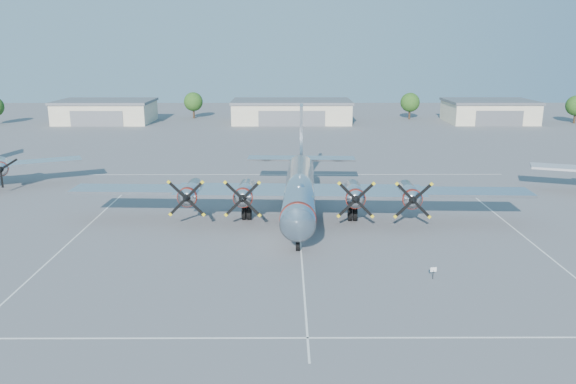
{
  "coord_description": "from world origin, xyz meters",
  "views": [
    {
      "loc": [
        -1.39,
        -54.4,
        18.17
      ],
      "look_at": [
        -1.16,
        2.77,
        3.2
      ],
      "focal_mm": 35.0,
      "sensor_mm": 36.0,
      "label": 1
    }
  ],
  "objects_px": {
    "tree_east": "(410,102)",
    "info_placard": "(433,271)",
    "tree_west": "(193,102)",
    "hangar_west": "(106,111)",
    "hangar_east": "(489,111)",
    "tree_far_east": "(576,106)",
    "hangar_center": "(291,111)",
    "main_bomber_b29": "(300,214)"
  },
  "relations": [
    {
      "from": "hangar_center",
      "to": "tree_west",
      "type": "bearing_deg",
      "value": 162.18
    },
    {
      "from": "hangar_east",
      "to": "tree_west",
      "type": "xyz_separation_m",
      "value": [
        -73.0,
        8.04,
        1.51
      ]
    },
    {
      "from": "hangar_west",
      "to": "hangar_center",
      "type": "distance_m",
      "value": 45.0
    },
    {
      "from": "tree_east",
      "to": "tree_far_east",
      "type": "relative_size",
      "value": 1.0
    },
    {
      "from": "hangar_center",
      "to": "tree_east",
      "type": "relative_size",
      "value": 4.31
    },
    {
      "from": "hangar_west",
      "to": "tree_west",
      "type": "distance_m",
      "value": 21.61
    },
    {
      "from": "main_bomber_b29",
      "to": "tree_far_east",
      "type": "bearing_deg",
      "value": 49.99
    },
    {
      "from": "tree_far_east",
      "to": "info_placard",
      "type": "height_order",
      "value": "tree_far_east"
    },
    {
      "from": "hangar_east",
      "to": "tree_far_east",
      "type": "xyz_separation_m",
      "value": [
        20.0,
        -1.96,
        1.51
      ]
    },
    {
      "from": "hangar_center",
      "to": "main_bomber_b29",
      "type": "xyz_separation_m",
      "value": [
        0.14,
        -76.82,
        -2.71
      ]
    },
    {
      "from": "hangar_center",
      "to": "hangar_east",
      "type": "xyz_separation_m",
      "value": [
        48.0,
        0.0,
        0.0
      ]
    },
    {
      "from": "tree_far_east",
      "to": "info_placard",
      "type": "xyz_separation_m",
      "value": [
        -57.58,
        -92.65,
        -3.52
      ]
    },
    {
      "from": "info_placard",
      "to": "tree_far_east",
      "type": "bearing_deg",
      "value": 48.61
    },
    {
      "from": "hangar_east",
      "to": "tree_far_east",
      "type": "relative_size",
      "value": 3.1
    },
    {
      "from": "tree_east",
      "to": "info_placard",
      "type": "bearing_deg",
      "value": -101.01
    },
    {
      "from": "hangar_east",
      "to": "tree_east",
      "type": "distance_m",
      "value": 19.04
    },
    {
      "from": "tree_west",
      "to": "tree_far_east",
      "type": "bearing_deg",
      "value": -6.14
    },
    {
      "from": "hangar_center",
      "to": "tree_west",
      "type": "xyz_separation_m",
      "value": [
        -25.0,
        8.04,
        1.51
      ]
    },
    {
      "from": "tree_east",
      "to": "tree_far_east",
      "type": "distance_m",
      "value": 38.83
    },
    {
      "from": "tree_east",
      "to": "info_placard",
      "type": "height_order",
      "value": "tree_east"
    },
    {
      "from": "tree_west",
      "to": "tree_east",
      "type": "relative_size",
      "value": 1.0
    },
    {
      "from": "hangar_west",
      "to": "hangar_east",
      "type": "xyz_separation_m",
      "value": [
        93.0,
        0.0,
        0.0
      ]
    },
    {
      "from": "hangar_east",
      "to": "tree_east",
      "type": "height_order",
      "value": "tree_east"
    },
    {
      "from": "info_placard",
      "to": "hangar_west",
      "type": "bearing_deg",
      "value": 110.83
    },
    {
      "from": "hangar_center",
      "to": "info_placard",
      "type": "relative_size",
      "value": 28.63
    },
    {
      "from": "hangar_east",
      "to": "main_bomber_b29",
      "type": "xyz_separation_m",
      "value": [
        -47.86,
        -76.82,
        -2.71
      ]
    },
    {
      "from": "hangar_west",
      "to": "hangar_center",
      "type": "xyz_separation_m",
      "value": [
        45.0,
        -0.0,
        -0.0
      ]
    },
    {
      "from": "tree_west",
      "to": "tree_far_east",
      "type": "relative_size",
      "value": 1.0
    },
    {
      "from": "hangar_west",
      "to": "main_bomber_b29",
      "type": "distance_m",
      "value": 89.15
    },
    {
      "from": "tree_far_east",
      "to": "main_bomber_b29",
      "type": "relative_size",
      "value": 0.14
    },
    {
      "from": "tree_east",
      "to": "info_placard",
      "type": "relative_size",
      "value": 6.65
    },
    {
      "from": "hangar_east",
      "to": "info_placard",
      "type": "height_order",
      "value": "hangar_east"
    },
    {
      "from": "tree_east",
      "to": "info_placard",
      "type": "xyz_separation_m",
      "value": [
        -19.58,
        -100.65,
        -3.52
      ]
    },
    {
      "from": "hangar_center",
      "to": "hangar_east",
      "type": "height_order",
      "value": "same"
    },
    {
      "from": "hangar_west",
      "to": "tree_west",
      "type": "relative_size",
      "value": 3.4
    },
    {
      "from": "tree_far_east",
      "to": "main_bomber_b29",
      "type": "height_order",
      "value": "tree_far_east"
    },
    {
      "from": "hangar_west",
      "to": "tree_east",
      "type": "relative_size",
      "value": 3.4
    },
    {
      "from": "hangar_east",
      "to": "hangar_west",
      "type": "bearing_deg",
      "value": -180.0
    },
    {
      "from": "tree_far_east",
      "to": "hangar_west",
      "type": "bearing_deg",
      "value": 179.0
    },
    {
      "from": "tree_far_east",
      "to": "info_placard",
      "type": "bearing_deg",
      "value": -121.86
    },
    {
      "from": "hangar_west",
      "to": "hangar_east",
      "type": "relative_size",
      "value": 1.1
    },
    {
      "from": "hangar_east",
      "to": "info_placard",
      "type": "bearing_deg",
      "value": -111.66
    }
  ]
}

